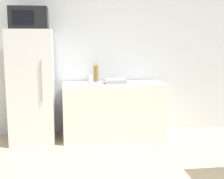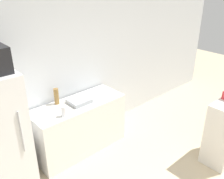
{
  "view_description": "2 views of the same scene",
  "coord_description": "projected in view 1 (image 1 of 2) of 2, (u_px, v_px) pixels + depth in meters",
  "views": [
    {
      "loc": [
        -0.81,
        -2.14,
        1.56
      ],
      "look_at": [
        -0.28,
        1.7,
        0.93
      ],
      "focal_mm": 50.0,
      "sensor_mm": 36.0,
      "label": 1
    },
    {
      "loc": [
        -2.09,
        -0.37,
        2.77
      ],
      "look_at": [
        0.15,
        2.1,
        1.21
      ],
      "focal_mm": 40.0,
      "sensor_mm": 36.0,
      "label": 2
    }
  ],
  "objects": [
    {
      "name": "wall_back",
      "position": [
        118.0,
        55.0,
        5.15
      ],
      "size": [
        8.0,
        0.06,
        2.6
      ],
      "primitive_type": "cube",
      "color": "silver",
      "rests_on": "ground_plane"
    },
    {
      "name": "refrigerator",
      "position": [
        32.0,
        87.0,
        4.67
      ],
      "size": [
        0.65,
        0.6,
        1.7
      ],
      "color": "silver",
      "rests_on": "ground_plane"
    },
    {
      "name": "microwave",
      "position": [
        29.0,
        18.0,
        4.51
      ],
      "size": [
        0.54,
        0.38,
        0.32
      ],
      "color": "black",
      "rests_on": "refrigerator"
    },
    {
      "name": "counter",
      "position": [
        113.0,
        111.0,
        4.91
      ],
      "size": [
        1.56,
        0.6,
        0.88
      ],
      "primitive_type": "cube",
      "color": "silver",
      "rests_on": "ground_plane"
    },
    {
      "name": "sink_basin",
      "position": [
        115.0,
        81.0,
        4.84
      ],
      "size": [
        0.33,
        0.31,
        0.06
      ],
      "primitive_type": "cube",
      "color": "#9EA3A8",
      "rests_on": "counter"
    },
    {
      "name": "bottle_tall",
      "position": [
        96.0,
        74.0,
        4.99
      ],
      "size": [
        0.08,
        0.08,
        0.26
      ],
      "primitive_type": "cylinder",
      "color": "olive",
      "rests_on": "counter"
    },
    {
      "name": "bottle_short",
      "position": [
        90.0,
        80.0,
        4.59
      ],
      "size": [
        0.08,
        0.08,
        0.16
      ],
      "primitive_type": "cylinder",
      "color": "silver",
      "rests_on": "counter"
    }
  ]
}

